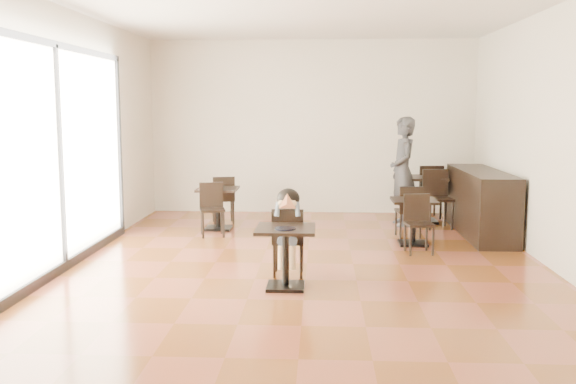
# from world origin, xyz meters

# --- Properties ---
(floor) EXTENTS (6.00, 8.00, 0.01)m
(floor) POSITION_xyz_m (0.00, 0.00, 0.00)
(floor) COLOR brown
(floor) RESTS_ON ground
(ceiling) EXTENTS (6.00, 8.00, 0.01)m
(ceiling) POSITION_xyz_m (0.00, 0.00, 3.20)
(ceiling) COLOR silver
(ceiling) RESTS_ON floor
(wall_back) EXTENTS (6.00, 0.01, 3.20)m
(wall_back) POSITION_xyz_m (0.00, 4.00, 1.60)
(wall_back) COLOR silver
(wall_back) RESTS_ON floor
(wall_front) EXTENTS (6.00, 0.01, 3.20)m
(wall_front) POSITION_xyz_m (0.00, -4.00, 1.60)
(wall_front) COLOR silver
(wall_front) RESTS_ON floor
(wall_left) EXTENTS (0.01, 8.00, 3.20)m
(wall_left) POSITION_xyz_m (-3.00, 0.00, 1.60)
(wall_left) COLOR silver
(wall_left) RESTS_ON floor
(wall_right) EXTENTS (0.01, 8.00, 3.20)m
(wall_right) POSITION_xyz_m (3.00, 0.00, 1.60)
(wall_right) COLOR silver
(wall_right) RESTS_ON floor
(storefront_window) EXTENTS (0.04, 4.50, 2.60)m
(storefront_window) POSITION_xyz_m (-2.97, -0.50, 1.40)
(storefront_window) COLOR white
(storefront_window) RESTS_ON floor
(child_table) EXTENTS (0.64, 0.64, 0.68)m
(child_table) POSITION_xyz_m (-0.21, -1.12, 0.34)
(child_table) COLOR black
(child_table) RESTS_ON floor
(child_chair) EXTENTS (0.37, 0.37, 0.81)m
(child_chair) POSITION_xyz_m (-0.21, -0.57, 0.41)
(child_chair) COLOR black
(child_chair) RESTS_ON floor
(child) EXTENTS (0.37, 0.51, 1.03)m
(child) POSITION_xyz_m (-0.21, -0.57, 0.51)
(child) COLOR slate
(child) RESTS_ON child_chair
(plate) EXTENTS (0.23, 0.23, 0.01)m
(plate) POSITION_xyz_m (-0.21, -1.22, 0.68)
(plate) COLOR black
(plate) RESTS_ON child_table
(pizza_slice) EXTENTS (0.24, 0.18, 0.05)m
(pizza_slice) POSITION_xyz_m (-0.21, -0.76, 0.89)
(pizza_slice) COLOR #F0DD81
(pizza_slice) RESTS_ON child
(adult_patron) EXTENTS (0.52, 0.71, 1.82)m
(adult_patron) POSITION_xyz_m (1.53, 2.74, 0.91)
(adult_patron) COLOR #343539
(adult_patron) RESTS_ON floor
(cafe_table_mid) EXTENTS (0.70, 0.70, 0.66)m
(cafe_table_mid) POSITION_xyz_m (1.51, 1.20, 0.33)
(cafe_table_mid) COLOR black
(cafe_table_mid) RESTS_ON floor
(cafe_table_left) EXTENTS (0.78, 0.78, 0.68)m
(cafe_table_left) POSITION_xyz_m (-1.49, 2.22, 0.34)
(cafe_table_left) COLOR black
(cafe_table_left) RESTS_ON floor
(cafe_table_back) EXTENTS (0.84, 0.84, 0.79)m
(cafe_table_back) POSITION_xyz_m (1.93, 3.04, 0.40)
(cafe_table_back) COLOR black
(cafe_table_back) RESTS_ON floor
(chair_mid_a) EXTENTS (0.40, 0.40, 0.80)m
(chair_mid_a) POSITION_xyz_m (1.51, 1.75, 0.40)
(chair_mid_a) COLOR black
(chair_mid_a) RESTS_ON floor
(chair_mid_b) EXTENTS (0.40, 0.40, 0.80)m
(chair_mid_b) POSITION_xyz_m (1.51, 0.65, 0.40)
(chair_mid_b) COLOR black
(chair_mid_b) RESTS_ON floor
(chair_left_a) EXTENTS (0.44, 0.44, 0.81)m
(chair_left_a) POSITION_xyz_m (-1.49, 2.77, 0.41)
(chair_left_a) COLOR black
(chair_left_a) RESTS_ON floor
(chair_left_b) EXTENTS (0.44, 0.44, 0.81)m
(chair_left_b) POSITION_xyz_m (-1.49, 1.67, 0.41)
(chair_left_b) COLOR black
(chair_left_b) RESTS_ON floor
(chair_back_a) EXTENTS (0.48, 0.48, 0.95)m
(chair_back_a) POSITION_xyz_m (2.09, 3.50, 0.48)
(chair_back_a) COLOR black
(chair_back_a) RESTS_ON floor
(chair_back_b) EXTENTS (0.48, 0.48, 0.95)m
(chair_back_b) POSITION_xyz_m (2.09, 2.49, 0.48)
(chair_back_b) COLOR black
(chair_back_b) RESTS_ON floor
(service_counter) EXTENTS (0.60, 2.40, 1.00)m
(service_counter) POSITION_xyz_m (2.65, 2.00, 0.50)
(service_counter) COLOR black
(service_counter) RESTS_ON floor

